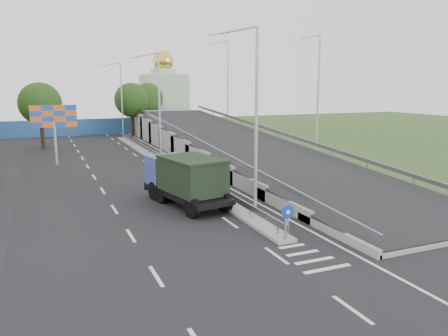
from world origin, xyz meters
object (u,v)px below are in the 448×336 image
lamp_post_near (253,114)px  lamp_post_mid (157,101)px  church (164,97)px  dump_truck (185,178)px  billboard (54,120)px  lamp_post_far (120,96)px  sign_bollard (287,222)px

lamp_post_near → lamp_post_mid: same height
church → dump_truck: church is taller
church → billboard: church is taller
lamp_post_near → lamp_post_far: size_ratio=1.00×
sign_bollard → church: church is taller
lamp_post_far → billboard: bearing=-116.8°
lamp_post_mid → lamp_post_near: bearing=-90.0°
lamp_post_mid → church: 35.41m
sign_bollard → billboard: (-9.00, 25.83, 3.15)m
church → dump_truck: bearing=-103.9°
sign_bollard → lamp_post_mid: 24.30m
dump_truck → lamp_post_far: bearing=74.8°
dump_truck → church: bearing=64.7°
lamp_post_near → lamp_post_mid: 20.00m
lamp_post_near → church: (9.89, 54.00, -0.50)m
sign_bollard → dump_truck: 8.63m
lamp_post_near → dump_truck: 6.52m
lamp_post_far → billboard: 20.24m
billboard → lamp_post_far: bearing=63.2°
lamp_post_near → lamp_post_far: (0.00, 40.00, 0.00)m
sign_bollard → lamp_post_near: 6.12m
lamp_post_near → church: bearing=79.6°
billboard → dump_truck: billboard is taller
lamp_post_near → billboard: 23.87m
lamp_post_near → lamp_post_far: same height
lamp_post_far → church: church is taller
billboard → dump_truck: 18.94m
church → billboard: (-19.00, -32.00, -1.12)m
sign_bollard → lamp_post_far: (0.11, 43.83, 4.77)m
lamp_post_near → billboard: size_ratio=1.83×
lamp_post_mid → lamp_post_far: (0.00, 20.00, 0.00)m
lamp_post_near → lamp_post_mid: (0.00, 20.00, 0.00)m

